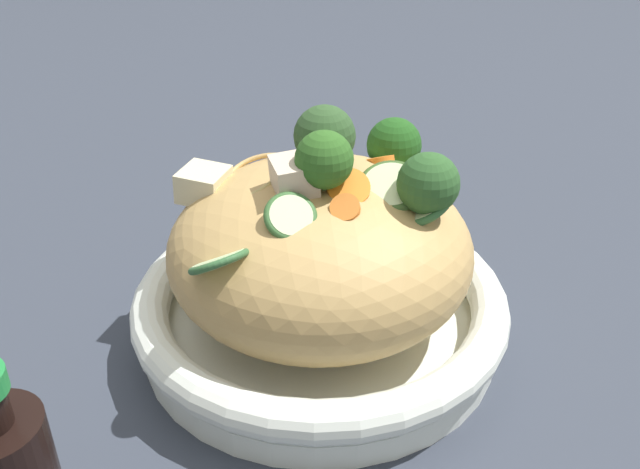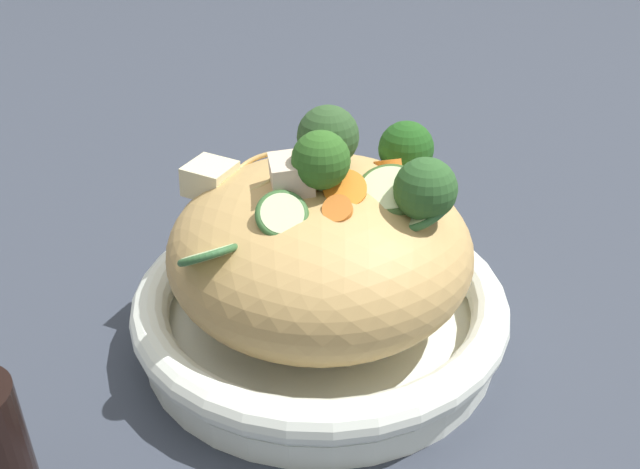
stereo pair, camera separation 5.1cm
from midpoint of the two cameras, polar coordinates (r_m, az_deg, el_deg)
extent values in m
plane|color=#313743|center=(0.56, -2.62, -8.26)|extent=(3.00, 3.00, 0.00)
cylinder|color=white|center=(0.56, -2.64, -7.43)|extent=(0.28, 0.28, 0.02)
torus|color=white|center=(0.54, -2.70, -5.36)|extent=(0.29, 0.29, 0.03)
ellipsoid|color=tan|center=(0.52, -2.83, -1.24)|extent=(0.23, 0.23, 0.12)
torus|color=tan|center=(0.51, -8.84, 3.63)|extent=(0.07, 0.07, 0.03)
torus|color=tan|center=(0.49, -5.14, 2.28)|extent=(0.07, 0.07, 0.03)
torus|color=tan|center=(0.53, -7.50, 4.58)|extent=(0.06, 0.06, 0.02)
torus|color=tan|center=(0.49, -6.95, 2.14)|extent=(0.07, 0.07, 0.03)
cone|color=#9BB969|center=(0.51, -2.52, 5.50)|extent=(0.03, 0.03, 0.02)
sphere|color=#2E4E27|center=(0.50, -2.58, 8.01)|extent=(0.06, 0.06, 0.04)
cone|color=#90B36B|center=(0.48, 5.67, 1.78)|extent=(0.02, 0.02, 0.01)
sphere|color=#2C5527|center=(0.47, 5.80, 4.09)|extent=(0.05, 0.05, 0.04)
cone|color=#91AB6A|center=(0.47, -2.76, 3.45)|extent=(0.02, 0.02, 0.02)
sphere|color=#2D5D20|center=(0.46, -2.84, 6.07)|extent=(0.05, 0.05, 0.04)
cone|color=#98AC6F|center=(0.58, 3.45, 5.22)|extent=(0.03, 0.03, 0.02)
sphere|color=#20511A|center=(0.57, 3.52, 7.29)|extent=(0.06, 0.06, 0.04)
cylinder|color=orange|center=(0.53, 2.44, 5.94)|extent=(0.03, 0.03, 0.01)
cylinder|color=orange|center=(0.47, -0.57, 3.80)|extent=(0.04, 0.04, 0.02)
cylinder|color=orange|center=(0.53, -12.21, 3.78)|extent=(0.04, 0.04, 0.01)
cylinder|color=orange|center=(0.55, -11.82, 4.09)|extent=(0.03, 0.03, 0.02)
cylinder|color=orange|center=(0.45, -1.16, 2.08)|extent=(0.03, 0.03, 0.02)
cylinder|color=beige|center=(0.45, -5.69, 1.37)|extent=(0.04, 0.04, 0.02)
torus|color=#35612E|center=(0.45, -5.69, 1.37)|extent=(0.04, 0.05, 0.03)
cylinder|color=beige|center=(0.48, 2.81, 3.84)|extent=(0.05, 0.05, 0.02)
torus|color=#3A5926|center=(0.48, 2.81, 3.84)|extent=(0.06, 0.06, 0.03)
cylinder|color=beige|center=(0.48, 5.55, 2.27)|extent=(0.05, 0.05, 0.02)
torus|color=#306133|center=(0.48, 5.55, 2.27)|extent=(0.06, 0.06, 0.03)
cylinder|color=beige|center=(0.45, -11.54, -2.29)|extent=(0.03, 0.04, 0.02)
torus|color=#305D32|center=(0.45, -11.54, -2.29)|extent=(0.04, 0.04, 0.03)
cube|color=beige|center=(0.47, -5.48, 4.50)|extent=(0.04, 0.04, 0.03)
cube|color=beige|center=(0.53, -12.26, 3.99)|extent=(0.05, 0.05, 0.02)
camera|label=1|loc=(0.03, -92.86, -1.70)|focal=38.99mm
camera|label=2|loc=(0.03, 87.14, 1.70)|focal=38.99mm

